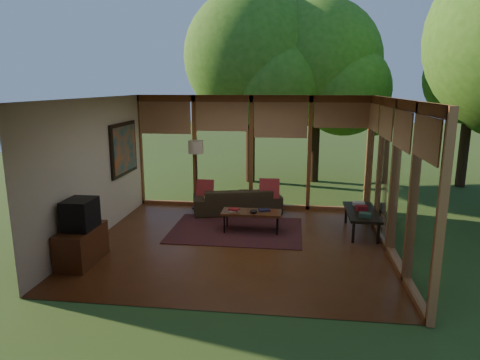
# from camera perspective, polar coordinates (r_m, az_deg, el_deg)

# --- Properties ---
(floor) EXTENTS (5.50, 5.50, 0.00)m
(floor) POSITION_cam_1_polar(r_m,az_deg,el_deg) (8.16, -0.36, -8.45)
(floor) COLOR brown
(floor) RESTS_ON ground
(ceiling) EXTENTS (5.50, 5.50, 0.00)m
(ceiling) POSITION_cam_1_polar(r_m,az_deg,el_deg) (7.62, -0.39, 10.85)
(ceiling) COLOR silver
(ceiling) RESTS_ON ground
(wall_left) EXTENTS (0.04, 5.00, 2.70)m
(wall_left) POSITION_cam_1_polar(r_m,az_deg,el_deg) (8.58, -18.89, 1.29)
(wall_left) COLOR beige
(wall_left) RESTS_ON ground
(wall_front) EXTENTS (5.50, 0.04, 2.70)m
(wall_front) POSITION_cam_1_polar(r_m,az_deg,el_deg) (5.39, -3.93, -4.47)
(wall_front) COLOR beige
(wall_front) RESTS_ON ground
(window_wall_back) EXTENTS (5.50, 0.12, 2.70)m
(window_wall_back) POSITION_cam_1_polar(r_m,az_deg,el_deg) (10.23, 1.50, 3.68)
(window_wall_back) COLOR brown
(window_wall_back) RESTS_ON ground
(window_wall_right) EXTENTS (0.12, 5.00, 2.70)m
(window_wall_right) POSITION_cam_1_polar(r_m,az_deg,el_deg) (7.91, 19.79, 0.31)
(window_wall_right) COLOR brown
(window_wall_right) RESTS_ON ground
(tree_nw) EXTENTS (3.94, 3.94, 5.71)m
(tree_nw) POSITION_cam_1_polar(r_m,az_deg,el_deg) (13.10, 1.48, 16.09)
(tree_nw) COLOR #332012
(tree_nw) RESTS_ON ground
(tree_ne) EXTENTS (3.75, 3.75, 5.44)m
(tree_ne) POSITION_cam_1_polar(r_m,az_deg,el_deg) (13.32, 10.33, 15.08)
(tree_ne) COLOR #332012
(tree_ne) RESTS_ON ground
(tree_far) EXTENTS (2.60, 2.60, 4.43)m
(tree_far) POSITION_cam_1_polar(r_m,az_deg,el_deg) (13.93, 28.52, 11.82)
(tree_far) COLOR #332012
(tree_far) RESTS_ON ground
(rug) EXTENTS (2.67, 1.89, 0.01)m
(rug) POSITION_cam_1_polar(r_m,az_deg,el_deg) (8.86, -0.50, -6.69)
(rug) COLOR maroon
(rug) RESTS_ON floor
(sofa) EXTENTS (2.16, 1.29, 0.59)m
(sofa) POSITION_cam_1_polar(r_m,az_deg,el_deg) (9.99, -0.37, -2.72)
(sofa) COLOR #352B1A
(sofa) RESTS_ON floor
(pillow_left) EXTENTS (0.39, 0.21, 0.41)m
(pillow_left) POSITION_cam_1_polar(r_m,az_deg,el_deg) (10.00, -4.67, -1.10)
(pillow_left) COLOR maroon
(pillow_left) RESTS_ON sofa
(pillow_right) EXTENTS (0.45, 0.24, 0.48)m
(pillow_right) POSITION_cam_1_polar(r_m,az_deg,el_deg) (9.80, 3.94, -1.17)
(pillow_right) COLOR maroon
(pillow_right) RESTS_ON sofa
(ct_book_lower) EXTENTS (0.23, 0.19, 0.03)m
(ct_book_lower) POSITION_cam_1_polar(r_m,az_deg,el_deg) (8.66, -0.81, -4.12)
(ct_book_lower) COLOR beige
(ct_book_lower) RESTS_ON coffee_table
(ct_book_upper) EXTENTS (0.23, 0.19, 0.03)m
(ct_book_upper) POSITION_cam_1_polar(r_m,az_deg,el_deg) (8.65, -0.81, -3.93)
(ct_book_upper) COLOR maroon
(ct_book_upper) RESTS_ON coffee_table
(ct_book_side) EXTENTS (0.26, 0.23, 0.03)m
(ct_book_side) POSITION_cam_1_polar(r_m,az_deg,el_deg) (8.73, 3.23, -4.01)
(ct_book_side) COLOR #161732
(ct_book_side) RESTS_ON coffee_table
(ct_bowl) EXTENTS (0.16, 0.16, 0.07)m
(ct_bowl) POSITION_cam_1_polar(r_m,az_deg,el_deg) (8.56, 1.80, -4.18)
(ct_bowl) COLOR black
(ct_bowl) RESTS_ON coffee_table
(media_cabinet) EXTENTS (0.50, 1.00, 0.60)m
(media_cabinet) POSITION_cam_1_polar(r_m,az_deg,el_deg) (7.71, -20.35, -8.18)
(media_cabinet) COLOR #592E18
(media_cabinet) RESTS_ON floor
(television) EXTENTS (0.45, 0.55, 0.50)m
(television) POSITION_cam_1_polar(r_m,az_deg,el_deg) (7.53, -20.53, -4.27)
(television) COLOR black
(television) RESTS_ON media_cabinet
(console_book_a) EXTENTS (0.25, 0.20, 0.08)m
(console_book_a) POSITION_cam_1_polar(r_m,az_deg,el_deg) (8.55, 16.34, -4.49)
(console_book_a) COLOR #2F5345
(console_book_a) RESTS_ON side_console
(console_book_b) EXTENTS (0.23, 0.18, 0.10)m
(console_book_b) POSITION_cam_1_polar(r_m,az_deg,el_deg) (8.97, 15.90, -3.61)
(console_book_b) COLOR maroon
(console_book_b) RESTS_ON side_console
(console_book_c) EXTENTS (0.25, 0.19, 0.07)m
(console_book_c) POSITION_cam_1_polar(r_m,az_deg,el_deg) (9.36, 15.55, -3.02)
(console_book_c) COLOR beige
(console_book_c) RESTS_ON side_console
(floor_lamp) EXTENTS (0.36, 0.36, 1.65)m
(floor_lamp) POSITION_cam_1_polar(r_m,az_deg,el_deg) (10.16, -5.91, 3.88)
(floor_lamp) COLOR black
(floor_lamp) RESTS_ON floor
(coffee_table) EXTENTS (1.20, 0.50, 0.43)m
(coffee_table) POSITION_cam_1_polar(r_m,az_deg,el_deg) (8.68, 1.54, -4.43)
(coffee_table) COLOR #592E18
(coffee_table) RESTS_ON floor
(side_console) EXTENTS (0.60, 1.40, 0.46)m
(side_console) POSITION_cam_1_polar(r_m,az_deg,el_deg) (8.95, 15.91, -4.27)
(side_console) COLOR black
(side_console) RESTS_ON floor
(wall_painting) EXTENTS (0.06, 1.35, 1.15)m
(wall_painting) POSITION_cam_1_polar(r_m,az_deg,el_deg) (9.79, -15.21, 4.03)
(wall_painting) COLOR black
(wall_painting) RESTS_ON wall_left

